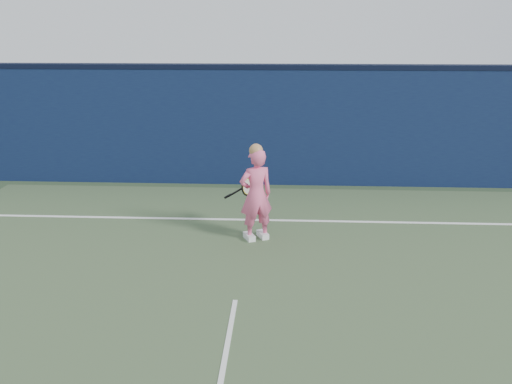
{
  "coord_description": "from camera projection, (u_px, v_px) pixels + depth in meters",
  "views": [
    {
      "loc": [
        0.58,
        -5.22,
        3.41
      ],
      "look_at": [
        0.16,
        3.13,
        0.81
      ],
      "focal_mm": 38.0,
      "sensor_mm": 36.0,
      "label": 1
    }
  ],
  "objects": [
    {
      "name": "wall_cap",
      "position": [
        257.0,
        67.0,
        11.46
      ],
      "size": [
        24.0,
        0.42,
        0.1
      ],
      "primitive_type": "cube",
      "color": "black",
      "rests_on": "backstop_wall"
    },
    {
      "name": "player",
      "position": [
        256.0,
        194.0,
        8.77
      ],
      "size": [
        0.66,
        0.56,
        1.61
      ],
      "rotation": [
        0.0,
        0.0,
        3.57
      ],
      "color": "#F45F8E",
      "rests_on": "ground"
    },
    {
      "name": "backstop_wall",
      "position": [
        257.0,
        127.0,
        11.84
      ],
      "size": [
        24.0,
        0.4,
        2.5
      ],
      "primitive_type": "cube",
      "color": "#0D173B",
      "rests_on": "ground"
    },
    {
      "name": "racket",
      "position": [
        246.0,
        187.0,
        9.2
      ],
      "size": [
        0.51,
        0.44,
        0.34
      ],
      "rotation": [
        0.0,
        0.0,
        0.6
      ],
      "color": "black",
      "rests_on": "ground"
    },
    {
      "name": "court_lines",
      "position": [
        224.0,
        361.0,
        5.7
      ],
      "size": [
        11.0,
        12.04,
        0.01
      ],
      "color": "white",
      "rests_on": "court_surface"
    },
    {
      "name": "ground",
      "position": [
        227.0,
        345.0,
        6.02
      ],
      "size": [
        80.0,
        80.0,
        0.0
      ],
      "primitive_type": "plane",
      "color": "#2D3B24",
      "rests_on": "ground"
    }
  ]
}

